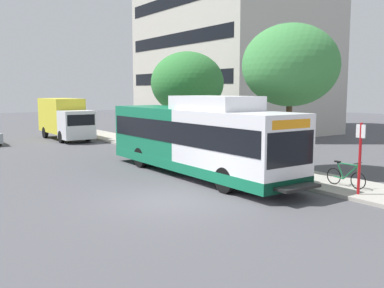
{
  "coord_description": "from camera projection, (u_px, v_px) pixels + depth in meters",
  "views": [
    {
      "loc": [
        -7.55,
        -12.56,
        3.87
      ],
      "look_at": [
        2.87,
        2.41,
        1.6
      ],
      "focal_mm": 40.13,
      "sensor_mm": 36.0,
      "label": 1
    }
  ],
  "objects": [
    {
      "name": "box_truck_background",
      "position": [
        65.0,
        118.0,
        34.1
      ],
      "size": [
        2.32,
        7.01,
        3.25
      ],
      "color": "silver",
      "rests_on": "ground"
    },
    {
      "name": "street_tree_near_stop",
      "position": [
        290.0,
        65.0,
        19.91
      ],
      "size": [
        4.5,
        4.5,
        6.82
      ],
      "color": "#4C3823",
      "rests_on": "sidewalk_curb"
    },
    {
      "name": "lattice_comm_tower",
      "position": [
        179.0,
        54.0,
        56.23
      ],
      "size": [
        1.1,
        1.1,
        26.37
      ],
      "color": "#B7B7BC",
      "rests_on": "ground"
    },
    {
      "name": "bicycle_parked",
      "position": [
        346.0,
        176.0,
        16.72
      ],
      "size": [
        0.52,
        1.76,
        1.02
      ],
      "color": "black",
      "rests_on": "sidewalk_curb"
    },
    {
      "name": "ground_plane",
      "position": [
        82.0,
        168.0,
        21.5
      ],
      "size": [
        120.0,
        120.0,
        0.0
      ],
      "primitive_type": "plane",
      "color": "#4C4C51"
    },
    {
      "name": "bus_stop_sign_pole",
      "position": [
        360.0,
        153.0,
        15.37
      ],
      "size": [
        0.1,
        0.36,
        2.6
      ],
      "color": "red",
      "rests_on": "sidewalk_curb"
    },
    {
      "name": "sidewalk_curb",
      "position": [
        216.0,
        160.0,
        23.84
      ],
      "size": [
        3.0,
        56.0,
        0.14
      ],
      "primitive_type": "cube",
      "color": "#A8A399",
      "rests_on": "ground"
    },
    {
      "name": "transit_bus",
      "position": [
        196.0,
        138.0,
        19.61
      ],
      "size": [
        2.58,
        12.25,
        3.65
      ],
      "color": "white",
      "rests_on": "ground"
    },
    {
      "name": "street_tree_mid_block",
      "position": [
        187.0,
        83.0,
        27.31
      ],
      "size": [
        4.64,
        4.64,
        6.2
      ],
      "color": "#4C3823",
      "rests_on": "sidewalk_curb"
    }
  ]
}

